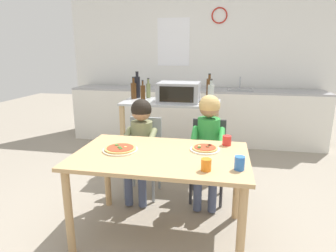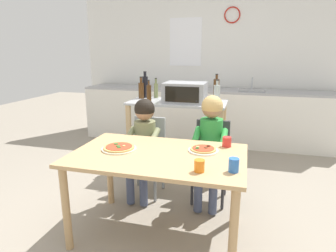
# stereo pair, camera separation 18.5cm
# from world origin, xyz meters

# --- Properties ---
(ground_plane) EXTENTS (12.19, 12.19, 0.00)m
(ground_plane) POSITION_xyz_m (0.00, 1.22, 0.00)
(ground_plane) COLOR gray
(back_wall_tiled) EXTENTS (4.60, 0.14, 2.70)m
(back_wall_tiled) POSITION_xyz_m (-0.00, 3.11, 1.35)
(back_wall_tiled) COLOR white
(back_wall_tiled) RESTS_ON ground
(kitchen_counter) EXTENTS (4.14, 0.60, 1.09)m
(kitchen_counter) POSITION_xyz_m (0.00, 2.70, 0.45)
(kitchen_counter) COLOR silver
(kitchen_counter) RESTS_ON ground
(kitchen_island_cart) EXTENTS (1.17, 0.56, 0.91)m
(kitchen_island_cart) POSITION_xyz_m (-0.16, 1.31, 0.61)
(kitchen_island_cart) COLOR #B7BABF
(kitchen_island_cart) RESTS_ON ground
(toaster_oven) EXTENTS (0.49, 0.38, 0.23)m
(toaster_oven) POSITION_xyz_m (-0.06, 1.30, 1.03)
(toaster_oven) COLOR #999BA0
(toaster_oven) RESTS_ON kitchen_island_cart
(bottle_tall_green_wine) EXTENTS (0.07, 0.07, 0.28)m
(bottle_tall_green_wine) POSITION_xyz_m (-0.66, 1.42, 1.02)
(bottle_tall_green_wine) COLOR #4C2D14
(bottle_tall_green_wine) RESTS_ON kitchen_island_cart
(bottle_squat_spirits) EXTENTS (0.05, 0.05, 0.26)m
(bottle_squat_spirits) POSITION_xyz_m (-0.49, 1.52, 1.02)
(bottle_squat_spirits) COLOR olive
(bottle_squat_spirits) RESTS_ON kitchen_island_cart
(bottle_brown_beer) EXTENTS (0.07, 0.07, 0.28)m
(bottle_brown_beer) POSITION_xyz_m (0.32, 1.22, 1.03)
(bottle_brown_beer) COLOR #ADB7B2
(bottle_brown_beer) RESTS_ON kitchen_island_cart
(bottle_slim_sauce) EXTENTS (0.06, 0.06, 0.27)m
(bottle_slim_sauce) POSITION_xyz_m (-0.46, 1.15, 1.02)
(bottle_slim_sauce) COLOR #4C2D14
(bottle_slim_sauce) RESTS_ON kitchen_island_cart
(bottle_dark_olive_oil) EXTENTS (0.07, 0.07, 0.33)m
(bottle_dark_olive_oil) POSITION_xyz_m (0.29, 1.46, 1.05)
(bottle_dark_olive_oil) COLOR #4C2D14
(bottle_dark_olive_oil) RESTS_ON kitchen_island_cart
(bottle_clear_vinegar) EXTENTS (0.07, 0.07, 0.34)m
(bottle_clear_vinegar) POSITION_xyz_m (-0.64, 1.50, 1.06)
(bottle_clear_vinegar) COLOR black
(bottle_clear_vinegar) RESTS_ON kitchen_island_cart
(dining_table) EXTENTS (1.37, 0.86, 0.72)m
(dining_table) POSITION_xyz_m (0.00, 0.00, 0.63)
(dining_table) COLOR tan
(dining_table) RESTS_ON ground
(dining_chair_left) EXTENTS (0.36, 0.36, 0.81)m
(dining_chair_left) POSITION_xyz_m (-0.34, 0.71, 0.48)
(dining_chair_left) COLOR gray
(dining_chair_left) RESTS_ON ground
(dining_chair_right) EXTENTS (0.36, 0.36, 0.81)m
(dining_chair_right) POSITION_xyz_m (0.34, 0.74, 0.48)
(dining_chair_right) COLOR #333338
(dining_chair_right) RESTS_ON ground
(child_in_olive_shirt) EXTENTS (0.32, 0.42, 1.02)m
(child_in_olive_shirt) POSITION_xyz_m (-0.34, 0.59, 0.68)
(child_in_olive_shirt) COLOR #424C6B
(child_in_olive_shirt) RESTS_ON ground
(child_in_green_shirt) EXTENTS (0.32, 0.42, 1.08)m
(child_in_green_shirt) POSITION_xyz_m (0.34, 0.62, 0.71)
(child_in_green_shirt) COLOR #424C6B
(child_in_green_shirt) RESTS_ON ground
(pizza_plate_cream) EXTENTS (0.29, 0.29, 0.03)m
(pizza_plate_cream) POSITION_xyz_m (-0.34, 0.01, 0.73)
(pizza_plate_cream) COLOR beige
(pizza_plate_cream) RESTS_ON dining_table
(pizza_plate_white) EXTENTS (0.24, 0.24, 0.03)m
(pizza_plate_white) POSITION_xyz_m (0.34, 0.15, 0.73)
(pizza_plate_white) COLOR white
(pizza_plate_white) RESTS_ON dining_table
(drinking_cup_red) EXTENTS (0.08, 0.08, 0.08)m
(drinking_cup_red) POSITION_xyz_m (0.51, 0.32, 0.76)
(drinking_cup_red) COLOR red
(drinking_cup_red) RESTS_ON dining_table
(drinking_cup_orange) EXTENTS (0.07, 0.07, 0.08)m
(drinking_cup_orange) POSITION_xyz_m (0.37, -0.26, 0.76)
(drinking_cup_orange) COLOR orange
(drinking_cup_orange) RESTS_ON dining_table
(drinking_cup_blue) EXTENTS (0.07, 0.07, 0.10)m
(drinking_cup_blue) POSITION_xyz_m (0.59, -0.21, 0.77)
(drinking_cup_blue) COLOR blue
(drinking_cup_blue) RESTS_ON dining_table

